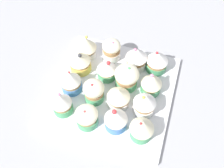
{
  "coord_description": "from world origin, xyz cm",
  "views": [
    {
      "loc": [
        36.98,
        11.55,
        63.01
      ],
      "look_at": [
        0.0,
        0.0,
        4.2
      ],
      "focal_mm": 41.9,
      "sensor_mm": 36.0,
      "label": 1
    }
  ],
  "objects": [
    {
      "name": "cupcake_4",
      "position": [
        -11.24,
        -3.67,
        4.58
      ],
      "size": [
        5.4,
        5.4,
        6.9
      ],
      "color": "white",
      "rests_on": "baking_tray"
    },
    {
      "name": "cupcake_5",
      "position": [
        -4.01,
        -2.76,
        4.74
      ],
      "size": [
        5.59,
        5.59,
        7.18
      ],
      "color": "#4C9E6B",
      "rests_on": "baking_tray"
    },
    {
      "name": "cupcake_3",
      "position": [
        9.79,
        -10.38,
        4.78
      ],
      "size": [
        5.29,
        5.29,
        7.32
      ],
      "color": "#4C9E6B",
      "rests_on": "baking_tray"
    },
    {
      "name": "cupcake_2",
      "position": [
        2.88,
        -10.73,
        4.98
      ],
      "size": [
        5.61,
        5.61,
        7.76
      ],
      "color": "#477AC6",
      "rests_on": "baking_tray"
    },
    {
      "name": "cupcake_11",
      "position": [
        9.89,
        4.1,
        5.02
      ],
      "size": [
        5.85,
        5.85,
        7.84
      ],
      "color": "#477AC6",
      "rests_on": "baking_tray"
    },
    {
      "name": "cupcake_13",
      "position": [
        -3.04,
        10.16,
        4.7
      ],
      "size": [
        5.7,
        5.7,
        7.15
      ],
      "color": "#4C9E6B",
      "rests_on": "baking_tray"
    },
    {
      "name": "cupcake_8",
      "position": [
        -9.88,
        4.17,
        5.17
      ],
      "size": [
        6.15,
        6.15,
        8.01
      ],
      "color": "white",
      "rests_on": "baking_tray"
    },
    {
      "name": "cupcake_15",
      "position": [
        10.57,
        10.78,
        5.15
      ],
      "size": [
        5.94,
        5.94,
        7.69
      ],
      "color": "#4C9E6B",
      "rests_on": "baking_tray"
    },
    {
      "name": "cupcake_9",
      "position": [
        -2.78,
        3.3,
        5.05
      ],
      "size": [
        6.68,
        6.68,
        7.66
      ],
      "color": "#4C9E6B",
      "rests_on": "baking_tray"
    },
    {
      "name": "cupcake_10",
      "position": [
        3.66,
        2.92,
        4.58
      ],
      "size": [
        6.07,
        6.07,
        6.66
      ],
      "color": "white",
      "rests_on": "baking_tray"
    },
    {
      "name": "cupcake_14",
      "position": [
        3.61,
        9.82,
        4.97
      ],
      "size": [
        5.9,
        5.9,
        7.68
      ],
      "color": "white",
      "rests_on": "baking_tray"
    },
    {
      "name": "ground_plane",
      "position": [
        0.0,
        0.0,
        -1.5
      ],
      "size": [
        180.0,
        180.0,
        3.0
      ],
      "primitive_type": "cube",
      "color": "#9E9EA3"
    },
    {
      "name": "cupcake_6",
      "position": [
        3.99,
        -3.72,
        4.94
      ],
      "size": [
        5.59,
        5.59,
        7.56
      ],
      "color": "#4C9E6B",
      "rests_on": "baking_tray"
    },
    {
      "name": "cupcake_7",
      "position": [
        11.28,
        -3.06,
        4.29
      ],
      "size": [
        5.82,
        5.82,
        6.26
      ],
      "color": "#4C9E6B",
      "rests_on": "baking_tray"
    },
    {
      "name": "cupcake_1",
      "position": [
        -4.26,
        -10.85,
        4.75
      ],
      "size": [
        6.12,
        6.12,
        7.4
      ],
      "color": "#EFC651",
      "rests_on": "baking_tray"
    },
    {
      "name": "baking_tray",
      "position": [
        0.0,
        0.0,
        0.6
      ],
      "size": [
        33.19,
        33.19,
        1.2
      ],
      "color": "silver",
      "rests_on": "ground_plane"
    },
    {
      "name": "cupcake_12",
      "position": [
        -10.94,
        10.04,
        4.56
      ],
      "size": [
        6.15,
        6.15,
        6.87
      ],
      "color": "#4C9E6B",
      "rests_on": "baking_tray"
    },
    {
      "name": "cupcake_0",
      "position": [
        -9.9,
        -11.02,
        5.03
      ],
      "size": [
        6.07,
        6.07,
        7.54
      ],
      "color": "white",
      "rests_on": "baking_tray"
    }
  ]
}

